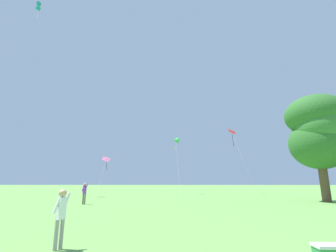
% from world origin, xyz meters
% --- Properties ---
extents(kite_red_high, '(2.05, 7.84, 11.51)m').
position_xyz_m(kite_red_high, '(10.89, 41.69, 10.26)').
color(kite_red_high, red).
rests_on(kite_red_high, ground_plane).
extents(kite_teal_box, '(2.46, 7.81, 29.91)m').
position_xyz_m(kite_teal_box, '(-21.32, 30.02, 28.80)').
color(kite_teal_box, teal).
rests_on(kite_teal_box, ground_plane).
extents(kite_green_small, '(1.29, 11.73, 9.22)m').
position_xyz_m(kite_green_small, '(0.45, 37.03, 8.57)').
color(kite_green_small, green).
rests_on(kite_green_small, ground_plane).
extents(kite_pink_low, '(1.91, 8.16, 6.79)m').
position_xyz_m(kite_pink_low, '(-13.20, 44.61, 5.81)').
color(kite_pink_low, pink).
rests_on(kite_pink_low, ground_plane).
extents(person_in_red_shirt, '(0.55, 0.25, 1.70)m').
position_xyz_m(person_in_red_shirt, '(-7.04, 17.93, 1.02)').
color(person_in_red_shirt, '#665B4C').
rests_on(person_in_red_shirt, ground_plane).
extents(person_in_blue_jacket, '(0.32, 0.46, 1.53)m').
position_xyz_m(person_in_blue_jacket, '(-2.65, 4.51, 0.92)').
color(person_in_blue_jacket, gray).
rests_on(person_in_blue_jacket, ground_plane).
extents(tree_left_oak, '(5.60, 5.61, 10.10)m').
position_xyz_m(tree_left_oak, '(14.13, 20.84, 6.64)').
color(tree_left_oak, brown).
rests_on(tree_left_oak, ground_plane).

